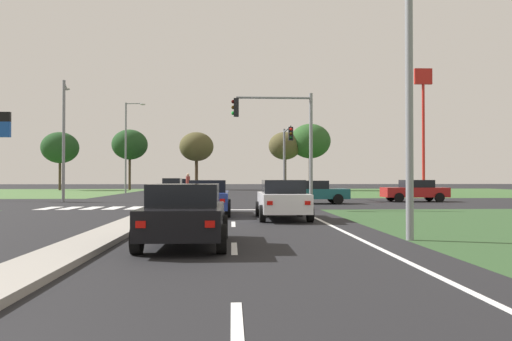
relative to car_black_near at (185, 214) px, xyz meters
The scene contains 35 objects.
ground_plane 20.53m from the car_black_near, 96.49° to the left, with size 200.00×200.00×0.00m, color black.
grass_verge_far_right 50.52m from the car_black_near, 62.69° to the left, with size 35.00×35.00×0.01m, color #385B2D.
median_island_near 2.79m from the car_black_near, 149.14° to the left, with size 1.20×22.00×0.14m, color gray.
median_island_far 45.45m from the car_black_near, 92.93° to the left, with size 1.20×36.00×0.14m, color gray.
lane_dash_near 6.64m from the car_black_near, 79.70° to the right, with size 0.14×2.00×0.01m, color silver.
lane_dash_second 1.48m from the car_black_near, 22.52° to the right, with size 0.14×2.00×0.01m, color silver.
lane_dash_third 5.69m from the car_black_near, 77.92° to the left, with size 0.14×2.00×0.01m, color silver.
edge_line_right 5.18m from the car_black_near, 27.79° to the left, with size 0.14×24.00×0.01m, color silver.
stop_bar_near 13.49m from the car_black_near, 83.69° to the left, with size 6.40×0.50×0.01m, color silver.
crosswalk_bar_near 17.53m from the car_black_near, 119.87° to the left, with size 0.70×2.80×0.01m, color silver.
crosswalk_bar_second 16.99m from the car_black_near, 116.50° to the left, with size 0.70×2.80×0.01m, color silver.
crosswalk_bar_third 16.51m from the car_black_near, 112.92° to the left, with size 0.70×2.80×0.01m, color silver.
crosswalk_bar_fourth 16.09m from the car_black_near, 109.14° to the left, with size 0.70×2.80×0.01m, color silver.
crosswalk_bar_fifth 15.75m from the car_black_near, 105.18° to the left, with size 0.70×2.80×0.01m, color silver.
crosswalk_bar_sixth 15.49m from the car_black_near, 101.07° to the left, with size 0.70×2.80×0.01m, color silver.
crosswalk_bar_seventh 15.31m from the car_black_near, 96.84° to the left, with size 0.70×2.80×0.01m, color silver.
car_black_near is the anchor object (origin of this frame).
car_teal_second 20.28m from the car_black_near, 71.93° to the left, with size 4.37×2.03×1.47m.
car_blue_third 9.88m from the car_black_near, 89.44° to the left, with size 1.96×4.59×1.54m.
car_white_fourth 8.23m from the car_black_near, 67.58° to the left, with size 1.99×4.39×1.55m.
car_navy_fifth 46.72m from the car_black_near, 95.79° to the left, with size 2.10×4.44×1.54m.
car_grey_sixth 35.72m from the car_black_near, 97.31° to the left, with size 2.09×4.33×1.61m.
car_red_seventh 25.64m from the car_black_near, 57.50° to the left, with size 4.38×1.99×1.50m.
traffic_signal_near_right 14.70m from the car_black_near, 74.49° to the left, with size 4.27×0.32×6.09m.
traffic_signal_far_right 26.02m from the car_black_near, 78.21° to the left, with size 0.32×4.68×5.53m.
street_lamp_near 7.77m from the car_black_near, ahead, with size 0.61×1.93×10.70m.
street_lamp_second 25.47m from the car_black_near, 114.67° to the left, with size 0.99×2.53×8.38m.
street_lamp_third 43.98m from the car_black_near, 103.57° to the left, with size 2.26×0.49×9.86m.
pedestrian_at_median 29.09m from the car_black_near, 94.89° to the left, with size 0.34×0.34×1.88m.
fastfood_pole_sign 43.29m from the car_black_near, 61.09° to the left, with size 1.80×0.40×12.75m.
treeline_near 59.46m from the car_black_near, 111.55° to the left, with size 4.89×4.89×7.76m.
treeline_second 57.92m from the car_black_near, 102.81° to the left, with size 4.84×4.84×8.25m.
treeline_third 57.84m from the car_black_near, 93.78° to the left, with size 4.77×4.77×8.06m.
treeline_fourth 53.75m from the car_black_near, 81.27° to the left, with size 4.29×4.29×7.70m.
treeline_fifth 54.53m from the car_black_near, 77.74° to the left, with size 5.38×5.38×8.81m.
Camera 1 is at (3.44, -2.36, 1.63)m, focal length 34.73 mm.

